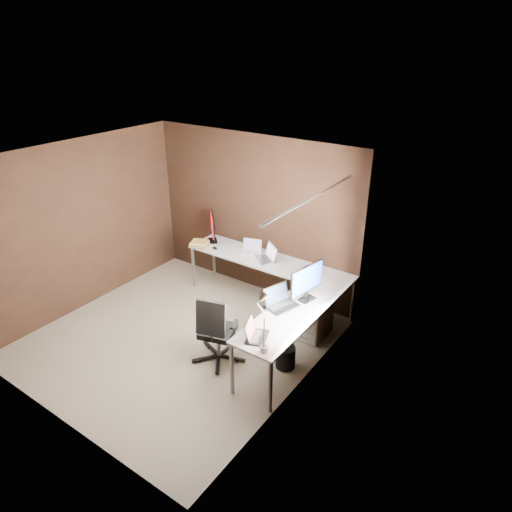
{
  "coord_description": "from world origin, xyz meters",
  "views": [
    {
      "loc": [
        3.79,
        -3.62,
        3.78
      ],
      "look_at": [
        0.63,
        0.95,
        1.06
      ],
      "focal_mm": 32.0,
      "sensor_mm": 36.0,
      "label": 1
    }
  ],
  "objects_px": {
    "laptop_black_small": "(255,334)",
    "office_chair": "(217,342)",
    "book_stack": "(200,244)",
    "monitor_right": "(307,281)",
    "laptop_silver": "(268,257)",
    "laptop_white": "(251,250)",
    "laptop_black_big": "(280,301)",
    "wastebasket": "(285,357)",
    "desk_lamp": "(262,314)",
    "drawer_pedestal": "(312,315)",
    "monitor_left": "(213,226)"
  },
  "relations": [
    {
      "from": "laptop_silver",
      "to": "desk_lamp",
      "type": "distance_m",
      "value": 2.14
    },
    {
      "from": "desk_lamp",
      "to": "office_chair",
      "type": "bearing_deg",
      "value": 168.71
    },
    {
      "from": "monitor_left",
      "to": "monitor_right",
      "type": "bearing_deg",
      "value": 27.59
    },
    {
      "from": "laptop_silver",
      "to": "wastebasket",
      "type": "xyz_separation_m",
      "value": [
        1.04,
        -1.16,
        -0.64
      ]
    },
    {
      "from": "monitor_right",
      "to": "laptop_black_big",
      "type": "relative_size",
      "value": 1.3
    },
    {
      "from": "book_stack",
      "to": "desk_lamp",
      "type": "bearing_deg",
      "value": -34.94
    },
    {
      "from": "laptop_black_small",
      "to": "office_chair",
      "type": "relative_size",
      "value": 0.39
    },
    {
      "from": "laptop_white",
      "to": "laptop_black_small",
      "type": "distance_m",
      "value": 2.2
    },
    {
      "from": "drawer_pedestal",
      "to": "laptop_white",
      "type": "relative_size",
      "value": 1.75
    },
    {
      "from": "monitor_left",
      "to": "wastebasket",
      "type": "distance_m",
      "value": 2.61
    },
    {
      "from": "monitor_right",
      "to": "laptop_silver",
      "type": "relative_size",
      "value": 1.36
    },
    {
      "from": "laptop_white",
      "to": "laptop_black_small",
      "type": "bearing_deg",
      "value": -70.51
    },
    {
      "from": "wastebasket",
      "to": "laptop_silver",
      "type": "bearing_deg",
      "value": 131.79
    },
    {
      "from": "laptop_white",
      "to": "monitor_right",
      "type": "bearing_deg",
      "value": -44.84
    },
    {
      "from": "monitor_left",
      "to": "laptop_black_small",
      "type": "xyz_separation_m",
      "value": [
        2.05,
        -1.77,
        -0.21
      ]
    },
    {
      "from": "laptop_silver",
      "to": "laptop_black_big",
      "type": "xyz_separation_m",
      "value": [
        0.82,
        -0.98,
        0.0
      ]
    },
    {
      "from": "monitor_left",
      "to": "desk_lamp",
      "type": "distance_m",
      "value": 2.89
    },
    {
      "from": "laptop_white",
      "to": "office_chair",
      "type": "xyz_separation_m",
      "value": [
        0.61,
        -1.61,
        -0.5
      ]
    },
    {
      "from": "desk_lamp",
      "to": "wastebasket",
      "type": "height_order",
      "value": "desk_lamp"
    },
    {
      "from": "laptop_white",
      "to": "book_stack",
      "type": "bearing_deg",
      "value": -178.04
    },
    {
      "from": "monitor_left",
      "to": "laptop_white",
      "type": "relative_size",
      "value": 1.34
    },
    {
      "from": "wastebasket",
      "to": "desk_lamp",
      "type": "bearing_deg",
      "value": -83.78
    },
    {
      "from": "monitor_left",
      "to": "desk_lamp",
      "type": "height_order",
      "value": "desk_lamp"
    },
    {
      "from": "laptop_black_big",
      "to": "desk_lamp",
      "type": "bearing_deg",
      "value": -144.51
    },
    {
      "from": "monitor_right",
      "to": "book_stack",
      "type": "relative_size",
      "value": 1.81
    },
    {
      "from": "laptop_white",
      "to": "laptop_black_small",
      "type": "relative_size",
      "value": 0.92
    },
    {
      "from": "monitor_right",
      "to": "office_chair",
      "type": "distance_m",
      "value": 1.37
    },
    {
      "from": "book_stack",
      "to": "desk_lamp",
      "type": "height_order",
      "value": "desk_lamp"
    },
    {
      "from": "laptop_silver",
      "to": "office_chair",
      "type": "relative_size",
      "value": 0.45
    },
    {
      "from": "desk_lamp",
      "to": "laptop_silver",
      "type": "bearing_deg",
      "value": 126.77
    },
    {
      "from": "laptop_white",
      "to": "wastebasket",
      "type": "distance_m",
      "value": 1.96
    },
    {
      "from": "laptop_silver",
      "to": "laptop_black_small",
      "type": "relative_size",
      "value": 1.13
    },
    {
      "from": "laptop_silver",
      "to": "office_chair",
      "type": "bearing_deg",
      "value": -44.95
    },
    {
      "from": "laptop_black_small",
      "to": "book_stack",
      "type": "bearing_deg",
      "value": 33.67
    },
    {
      "from": "laptop_silver",
      "to": "wastebasket",
      "type": "bearing_deg",
      "value": -12.75
    },
    {
      "from": "laptop_black_big",
      "to": "laptop_black_small",
      "type": "distance_m",
      "value": 0.74
    },
    {
      "from": "drawer_pedestal",
      "to": "laptop_black_small",
      "type": "bearing_deg",
      "value": -90.95
    },
    {
      "from": "laptop_silver",
      "to": "book_stack",
      "type": "bearing_deg",
      "value": -134.5
    },
    {
      "from": "drawer_pedestal",
      "to": "office_chair",
      "type": "relative_size",
      "value": 0.63
    },
    {
      "from": "monitor_left",
      "to": "book_stack",
      "type": "height_order",
      "value": "monitor_left"
    },
    {
      "from": "laptop_white",
      "to": "wastebasket",
      "type": "xyz_separation_m",
      "value": [
        1.39,
        -1.23,
        -0.63
      ]
    },
    {
      "from": "laptop_black_small",
      "to": "book_stack",
      "type": "distance_m",
      "value": 2.59
    },
    {
      "from": "monitor_left",
      "to": "laptop_silver",
      "type": "bearing_deg",
      "value": 43.13
    },
    {
      "from": "laptop_white",
      "to": "desk_lamp",
      "type": "xyz_separation_m",
      "value": [
        1.46,
        -1.86,
        0.36
      ]
    },
    {
      "from": "book_stack",
      "to": "monitor_right",
      "type": "bearing_deg",
      "value": -11.9
    },
    {
      "from": "wastebasket",
      "to": "monitor_right",
      "type": "bearing_deg",
      "value": 92.11
    },
    {
      "from": "laptop_silver",
      "to": "desk_lamp",
      "type": "height_order",
      "value": "desk_lamp"
    },
    {
      "from": "laptop_black_big",
      "to": "office_chair",
      "type": "height_order",
      "value": "laptop_black_big"
    },
    {
      "from": "laptop_silver",
      "to": "office_chair",
      "type": "height_order",
      "value": "laptop_silver"
    },
    {
      "from": "drawer_pedestal",
      "to": "monitor_left",
      "type": "bearing_deg",
      "value": 168.49
    }
  ]
}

